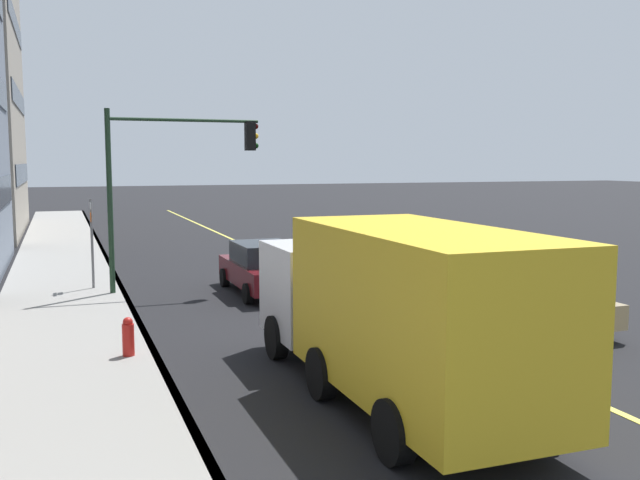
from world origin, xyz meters
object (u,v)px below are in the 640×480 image
object	(u,v)px
car_tan	(530,296)
traffic_light_mast	(170,167)
street_sign_post	(92,238)
car_maroon	(263,267)
fire_hydrant	(128,340)
car_red	(421,259)
truck_yellow	(395,306)

from	to	relation	value
car_tan	traffic_light_mast	size ratio (longest dim) A/B	0.81
traffic_light_mast	street_sign_post	bearing A→B (deg)	65.39
street_sign_post	car_maroon	bearing A→B (deg)	-111.20
car_tan	traffic_light_mast	world-z (taller)	traffic_light_mast
traffic_light_mast	fire_hydrant	bearing A→B (deg)	164.63
car_tan	street_sign_post	xyz separation A→B (m)	(8.26, 10.00, 0.99)
car_tan	street_sign_post	size ratio (longest dim) A/B	1.56
car_tan	traffic_light_mast	xyz separation A→B (m)	(7.21, 7.71, 3.15)
car_tan	car_maroon	bearing A→B (deg)	38.63
car_red	traffic_light_mast	world-z (taller)	traffic_light_mast
car_tan	fire_hydrant	size ratio (longest dim) A/B	4.82
traffic_light_mast	car_red	bearing A→B (deg)	-95.51
car_tan	car_red	xyz separation A→B (m)	(6.43, -0.42, 0.07)
truck_yellow	street_sign_post	distance (m)	12.89
car_maroon	traffic_light_mast	distance (m)	4.14
truck_yellow	street_sign_post	xyz separation A→B (m)	(12.13, 4.35, 0.08)
car_tan	fire_hydrant	world-z (taller)	car_tan
car_tan	fire_hydrant	bearing A→B (deg)	90.08
traffic_light_mast	street_sign_post	world-z (taller)	traffic_light_mast
fire_hydrant	truck_yellow	bearing A→B (deg)	-133.62
fire_hydrant	car_red	bearing A→B (deg)	-57.52
car_tan	traffic_light_mast	bearing A→B (deg)	46.91
car_red	truck_yellow	bearing A→B (deg)	149.47
traffic_light_mast	fire_hydrant	size ratio (longest dim) A/B	5.94
car_red	street_sign_post	bearing A→B (deg)	80.02
traffic_light_mast	car_maroon	bearing A→B (deg)	-108.09
truck_yellow	fire_hydrant	world-z (taller)	truck_yellow
truck_yellow	street_sign_post	size ratio (longest dim) A/B	2.74
truck_yellow	car_tan	bearing A→B (deg)	-55.59
car_maroon	traffic_light_mast	world-z (taller)	traffic_light_mast
street_sign_post	car_red	bearing A→B (deg)	-99.98
car_maroon	street_sign_post	world-z (taller)	street_sign_post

